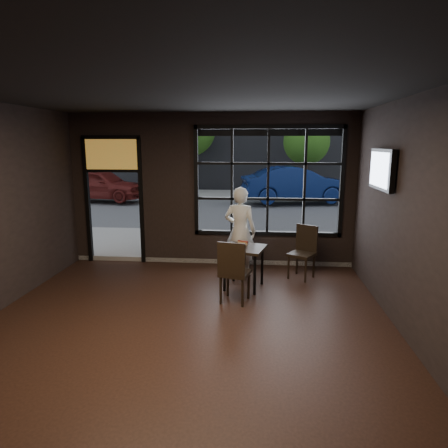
# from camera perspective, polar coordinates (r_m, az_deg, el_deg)

# --- Properties ---
(floor) EXTENTS (6.00, 7.00, 0.02)m
(floor) POSITION_cam_1_polar(r_m,az_deg,el_deg) (5.56, -6.38, -16.38)
(floor) COLOR black
(floor) RESTS_ON ground
(ceiling) EXTENTS (6.00, 7.00, 0.02)m
(ceiling) POSITION_cam_1_polar(r_m,az_deg,el_deg) (4.96, -7.26, 18.69)
(ceiling) COLOR black
(ceiling) RESTS_ON ground
(wall_right) EXTENTS (0.04, 7.00, 3.20)m
(wall_right) POSITION_cam_1_polar(r_m,az_deg,el_deg) (5.29, 26.92, -0.46)
(wall_right) COLOR black
(wall_right) RESTS_ON ground
(window_frame) EXTENTS (3.06, 0.12, 2.28)m
(window_frame) POSITION_cam_1_polar(r_m,az_deg,el_deg) (8.35, 6.31, 6.06)
(window_frame) COLOR black
(window_frame) RESTS_ON ground
(stained_transom) EXTENTS (1.20, 0.06, 0.70)m
(stained_transom) POSITION_cam_1_polar(r_m,az_deg,el_deg) (8.88, -15.74, 9.59)
(stained_transom) COLOR orange
(stained_transom) RESTS_ON ground
(street_asphalt) EXTENTS (60.00, 41.00, 0.04)m
(street_asphalt) POSITION_cam_1_polar(r_m,az_deg,el_deg) (28.94, 3.05, 6.34)
(street_asphalt) COLOR #545456
(street_asphalt) RESTS_ON ground
(building_across) EXTENTS (28.00, 12.00, 15.00)m
(building_across) POSITION_cam_1_polar(r_m,az_deg,el_deg) (28.26, 3.14, 21.52)
(building_across) COLOR #5B5956
(building_across) RESTS_ON ground
(cafe_table) EXTENTS (0.85, 0.85, 0.76)m
(cafe_table) POSITION_cam_1_polar(r_m,az_deg,el_deg) (7.24, 2.84, -6.20)
(cafe_table) COLOR black
(cafe_table) RESTS_ON floor
(chair_near) EXTENTS (0.55, 0.55, 1.05)m
(chair_near) POSITION_cam_1_polar(r_m,az_deg,el_deg) (6.58, 1.58, -6.72)
(chair_near) COLOR black
(chair_near) RESTS_ON floor
(chair_window) EXTENTS (0.61, 0.61, 1.02)m
(chair_window) POSITION_cam_1_polar(r_m,az_deg,el_deg) (7.84, 11.04, -4.03)
(chair_window) COLOR black
(chair_window) RESTS_ON floor
(man) EXTENTS (0.72, 0.55, 1.75)m
(man) POSITION_cam_1_polar(r_m,az_deg,el_deg) (7.86, 2.31, -1.03)
(man) COLOR silver
(man) RESTS_ON floor
(hotdog) EXTENTS (0.21, 0.16, 0.06)m
(hotdog) POSITION_cam_1_polar(r_m,az_deg,el_deg) (7.31, 2.72, -2.70)
(hotdog) COLOR tan
(hotdog) RESTS_ON cafe_table
(cup) EXTENTS (0.15, 0.15, 0.10)m
(cup) POSITION_cam_1_polar(r_m,az_deg,el_deg) (7.03, 1.02, -3.12)
(cup) COLOR silver
(cup) RESTS_ON cafe_table
(tv) EXTENTS (0.12, 1.08, 0.63)m
(tv) POSITION_cam_1_polar(r_m,az_deg,el_deg) (6.75, 21.66, 7.26)
(tv) COLOR black
(tv) RESTS_ON wall_right
(navy_car) EXTENTS (4.80, 2.47, 1.51)m
(navy_car) POSITION_cam_1_polar(r_m,az_deg,el_deg) (17.30, 10.25, 5.60)
(navy_car) COLOR #0A1846
(navy_car) RESTS_ON street_asphalt
(maroon_car) EXTENTS (4.18, 2.24, 1.35)m
(maroon_car) POSITION_cam_1_polar(r_m,az_deg,el_deg) (18.46, -17.17, 5.39)
(maroon_car) COLOR #5A1714
(maroon_car) RESTS_ON street_asphalt
(tree_left) EXTENTS (2.69, 2.69, 4.59)m
(tree_left) POSITION_cam_1_polar(r_m,az_deg,el_deg) (20.50, -5.04, 13.30)
(tree_left) COLOR #332114
(tree_left) RESTS_ON street_asphalt
(tree_right) EXTENTS (2.18, 2.18, 3.72)m
(tree_right) POSITION_cam_1_polar(r_m,az_deg,el_deg) (19.61, 11.71, 11.40)
(tree_right) COLOR #332114
(tree_right) RESTS_ON street_asphalt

